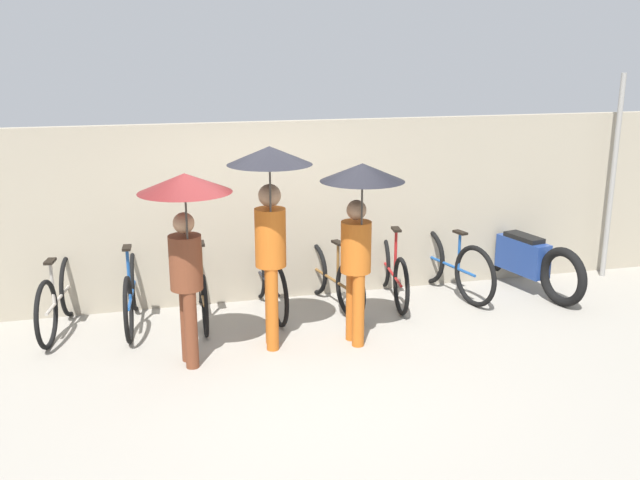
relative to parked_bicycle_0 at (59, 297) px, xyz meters
The scene contains 14 objects.
ground_plane 2.90m from the parked_bicycle_0, 34.52° to the right, with size 30.00×30.00×0.00m, color gray.
back_wall 2.52m from the parked_bicycle_0, 11.29° to the left, with size 13.74×0.12×2.22m.
parked_bicycle_0 is the anchor object (origin of this frame).
parked_bicycle_1 0.79m from the parked_bicycle_0, ahead, with size 0.44×1.73×1.06m.
parked_bicycle_2 1.58m from the parked_bicycle_0, ahead, with size 0.44×1.79×1.10m.
parked_bicycle_3 2.37m from the parked_bicycle_0, ahead, with size 0.44×1.73×0.97m.
parked_bicycle_4 3.16m from the parked_bicycle_0, ahead, with size 0.51×1.62×1.02m.
parked_bicycle_5 3.95m from the parked_bicycle_0, ahead, with size 0.44×1.73×0.97m.
parked_bicycle_6 4.73m from the parked_bicycle_0, ahead, with size 0.56×1.73×1.01m.
pedestrian_leading 2.21m from the parked_bicycle_0, 44.95° to the right, with size 0.88×0.88×1.96m.
pedestrian_center 2.76m from the parked_bicycle_0, 26.82° to the right, with size 0.84×0.84×2.15m.
pedestrian_trailing 3.52m from the parked_bicycle_0, 21.93° to the right, with size 0.85×0.85×1.97m.
motorcycle 5.74m from the parked_bicycle_0, ahead, with size 0.73×2.13×0.93m.
awning_pole 7.19m from the parked_bicycle_0, ahead, with size 0.07×0.07×2.76m.
Camera 1 is at (-1.42, -6.35, 3.09)m, focal length 40.00 mm.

